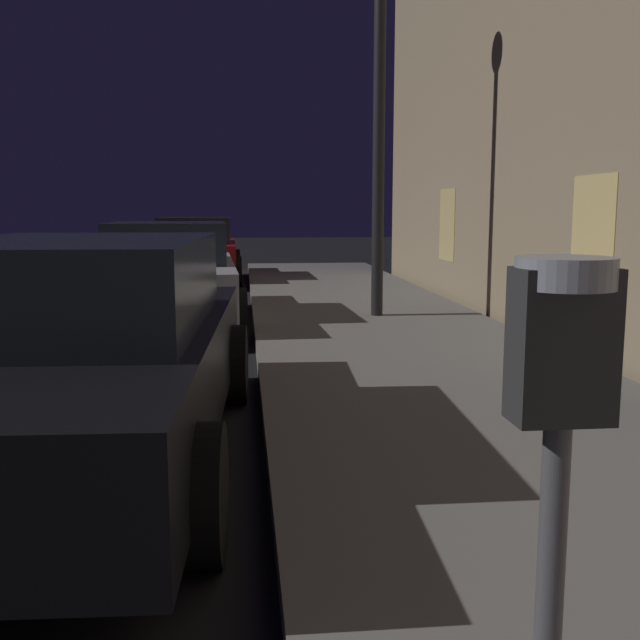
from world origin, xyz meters
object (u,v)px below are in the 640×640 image
object	(u,v)px
parking_meter	(558,428)
car_black	(81,353)
car_silver	(169,275)
street_lamp	(380,70)
car_red	(196,250)

from	to	relation	value
parking_meter	car_black	size ratio (longest dim) A/B	0.30
car_silver	street_lamp	xyz separation A→B (m)	(2.86, -0.31, 2.72)
parking_meter	street_lamp	size ratio (longest dim) A/B	0.28
parking_meter	car_black	bearing A→B (deg)	115.82
parking_meter	car_silver	distance (m)	9.18
car_silver	street_lamp	world-z (taller)	street_lamp
car_silver	car_red	size ratio (longest dim) A/B	1.07
car_black	car_red	world-z (taller)	same
car_silver	street_lamp	distance (m)	3.96
car_black	car_silver	xyz separation A→B (m)	(-0.00, 5.65, -0.01)
car_black	car_silver	bearing A→B (deg)	90.01
parking_meter	car_red	size ratio (longest dim) A/B	0.34
parking_meter	car_red	distance (m)	15.19
car_red	street_lamp	size ratio (longest dim) A/B	0.83
car_black	car_silver	world-z (taller)	same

